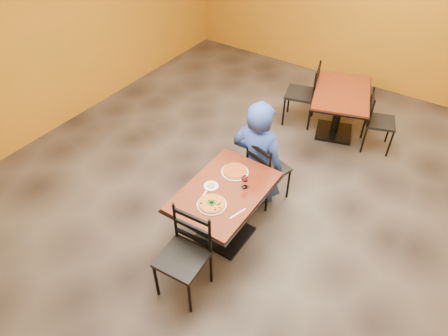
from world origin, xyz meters
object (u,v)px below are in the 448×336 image
Objects in this scene: table_main at (225,202)px; table_second at (340,103)px; diner at (258,152)px; side_plate at (211,186)px; plate_far at (235,172)px; chair_main_near at (182,259)px; plate_main at (212,205)px; chair_main_far at (268,169)px; pizza_far at (235,171)px; chair_second_right at (380,122)px; chair_second_left at (301,94)px; pizza_main at (212,204)px; wine_glass at (245,181)px.

table_main is 2.70m from table_second.
diner is 8.85× the size of side_plate.
table_second is 4.49× the size of plate_far.
chair_main_near is 3.20× the size of plate_main.
plate_far is (-0.35, -2.38, 0.20)m from table_second.
plate_main is at bearing -87.33° from table_main.
chair_main_far reaches higher than side_plate.
pizza_far is (-0.15, -0.56, 0.30)m from chair_main_far.
chair_second_right reaches higher than table_second.
diner is (0.29, -1.87, 0.21)m from chair_second_left.
table_main is at bearing -78.34° from pizza_far.
diner reaches higher than pizza_far.
plate_far is at bearing -98.46° from table_second.
diner is 0.52m from plate_far.
plate_main is at bearing -53.62° from side_plate.
table_second is 1.48× the size of chair_main_far.
chair_main_near is 0.63m from pizza_main.
pizza_far reaches higher than side_plate.
diner is 0.71m from wine_glass.
table_second is at bearing -79.73° from chair_main_far.
chair_second_left is at bearing 96.91° from pizza_main.
table_main is 0.83m from diner.
chair_second_right is (1.27, 0.00, -0.05)m from chair_second_left.
plate_main is (-0.07, -1.12, 0.28)m from chair_main_far.
chair_second_right is 2.60m from plate_far.
side_plate is (-0.09, -0.34, 0.00)m from plate_far.
pizza_far is 0.35m from side_plate.
table_main is 3.97× the size of plate_far.
chair_main_far is at bearing -169.01° from diner.
chair_second_right reaches higher than plate_main.
side_plate is at bearing -104.93° from pizza_far.
plate_main is (0.01, -0.26, 0.20)m from table_main.
chair_main_near is at bearing 146.97° from chair_second_right.
pizza_far is (-0.99, -2.38, 0.32)m from chair_second_right.
wine_glass reaches higher than table_main.
plate_far is (-0.06, 0.30, 0.20)m from table_main.
table_main is at bearing 88.86° from diner.
chair_second_right is 2.90× the size of plate_far.
table_second is at bearing 84.57° from plate_main.
chair_second_left is at bearing -60.03° from chair_main_far.
diner is at bearing 89.52° from chair_main_near.
table_second is 1.55× the size of chair_second_right.
pizza_main is at bearing 89.58° from chair_main_near.
side_plate is (-0.24, -0.89, 0.28)m from chair_main_far.
chair_main_near is at bearing -96.22° from wine_glass.
plate_far is (-0.99, -2.38, 0.31)m from chair_second_right.
plate_main is (0.07, -1.08, 0.05)m from diner.
chair_main_near is 6.19× the size of side_plate.
plate_main is (-0.28, -2.95, 0.20)m from table_second.
table_second is at bearing 84.57° from pizza_main.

